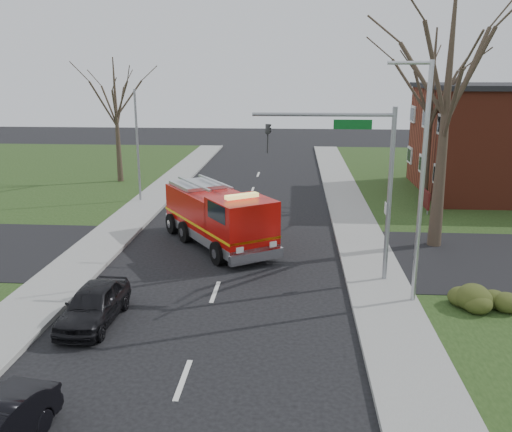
{
  "coord_description": "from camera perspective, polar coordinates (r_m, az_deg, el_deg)",
  "views": [
    {
      "loc": [
        2.89,
        -18.76,
        8.05
      ],
      "look_at": [
        1.28,
        3.72,
        2.0
      ],
      "focal_mm": 38.0,
      "sensor_mm": 36.0,
      "label": 1
    }
  ],
  "objects": [
    {
      "name": "ground",
      "position": [
        20.62,
        -4.32,
        -8.0
      ],
      "size": [
        120.0,
        120.0,
        0.0
      ],
      "primitive_type": "plane",
      "color": "black",
      "rests_on": "ground"
    },
    {
      "name": "health_center_sign",
      "position": [
        32.96,
        17.36,
        1.77
      ],
      "size": [
        0.12,
        2.0,
        1.4
      ],
      "color": "#4B1111",
      "rests_on": "ground"
    },
    {
      "name": "utility_pole_far",
      "position": [
        34.47,
        -12.36,
        7.1
      ],
      "size": [
        0.14,
        0.14,
        7.0
      ],
      "primitive_type": "cylinder",
      "color": "gray",
      "rests_on": "ground"
    },
    {
      "name": "parked_car_maroon",
      "position": [
        18.76,
        -16.71,
        -8.89
      ],
      "size": [
        1.63,
        3.83,
        1.29
      ],
      "primitive_type": "imported",
      "rotation": [
        0.0,
        0.0,
        -0.03
      ],
      "color": "black",
      "rests_on": "ground"
    },
    {
      "name": "traffic_signal_mast",
      "position": [
        20.67,
        10.55,
        5.47
      ],
      "size": [
        5.29,
        0.18,
        6.8
      ],
      "color": "gray",
      "rests_on": "ground"
    },
    {
      "name": "streetlight_pole",
      "position": [
        19.07,
        16.95,
        3.8
      ],
      "size": [
        1.48,
        0.16,
        8.4
      ],
      "color": "#B7BABF",
      "rests_on": "ground"
    },
    {
      "name": "bare_tree_far",
      "position": [
        34.76,
        17.98,
        11.74
      ],
      "size": [
        5.25,
        5.25,
        10.5
      ],
      "color": "#34271E",
      "rests_on": "ground"
    },
    {
      "name": "sidewalk_left",
      "position": [
        22.32,
        -20.4,
        -6.9
      ],
      "size": [
        2.4,
        80.0,
        0.15
      ],
      "primitive_type": "cube",
      "color": "gray",
      "rests_on": "ground"
    },
    {
      "name": "bare_tree_left",
      "position": [
        40.92,
        -14.54,
        11.07
      ],
      "size": [
        4.5,
        4.5,
        9.0
      ],
      "color": "#34271E",
      "rests_on": "ground"
    },
    {
      "name": "sidewalk_right",
      "position": [
        20.65,
        13.13,
        -8.1
      ],
      "size": [
        2.4,
        80.0,
        0.15
      ],
      "primitive_type": "cube",
      "color": "gray",
      "rests_on": "ground"
    },
    {
      "name": "bare_tree_near",
      "position": [
        25.64,
        19.55,
        12.77
      ],
      "size": [
        6.0,
        6.0,
        12.0
      ],
      "color": "#34271E",
      "rests_on": "ground"
    },
    {
      "name": "fire_engine",
      "position": [
        25.55,
        -3.93,
        -0.24
      ],
      "size": [
        6.14,
        7.48,
        2.95
      ],
      "rotation": [
        0.0,
        0.0,
        0.59
      ],
      "color": "#AC0B07",
      "rests_on": "ground"
    },
    {
      "name": "hedge_corner",
      "position": [
        20.21,
        21.58,
        -7.77
      ],
      "size": [
        2.8,
        2.0,
        0.9
      ],
      "primitive_type": "ellipsoid",
      "color": "#2F3D16",
      "rests_on": "lawn_right"
    }
  ]
}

